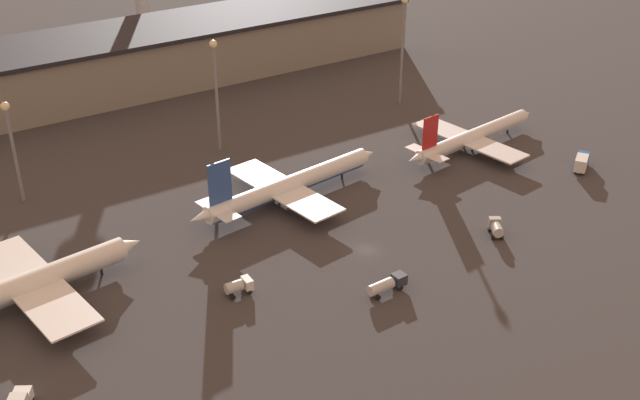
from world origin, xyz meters
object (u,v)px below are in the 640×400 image
airplane_0 (39,281)px  service_vehicle_1 (387,285)px  airplane_2 (472,137)px  airplane_1 (288,186)px  service_vehicle_0 (239,286)px  service_vehicle_4 (582,162)px  service_vehicle_3 (496,228)px

airplane_0 → service_vehicle_1: 59.59m
airplane_0 → airplane_2: bearing=-4.5°
airplane_1 → service_vehicle_0: airplane_1 is taller
airplane_2 → service_vehicle_0: (-75.27, -22.62, -1.38)m
service_vehicle_0 → service_vehicle_4: bearing=3.1°
service_vehicle_1 → airplane_0: bearing=146.5°
service_vehicle_0 → airplane_0: bearing=151.7°
service_vehicle_0 → service_vehicle_3: 52.34m
service_vehicle_3 → service_vehicle_4: service_vehicle_4 is taller
airplane_1 → service_vehicle_3: airplane_1 is taller
airplane_0 → airplane_2: airplane_2 is taller
airplane_1 → airplane_2: airplane_1 is taller
airplane_2 → service_vehicle_4: bearing=-67.3°
airplane_2 → service_vehicle_0: size_ratio=9.14×
service_vehicle_3 → service_vehicle_4: size_ratio=0.64×
service_vehicle_0 → service_vehicle_1: service_vehicle_0 is taller
airplane_2 → service_vehicle_1: 64.77m
airplane_2 → service_vehicle_3: airplane_2 is taller
airplane_0 → service_vehicle_3: (80.33, -27.54, -1.94)m
airplane_0 → service_vehicle_0: size_ratio=8.00×
airplane_0 → service_vehicle_1: size_ratio=5.06×
service_vehicle_1 → service_vehicle_3: size_ratio=1.51×
airplane_0 → airplane_1: size_ratio=0.79×
airplane_0 → service_vehicle_0: 33.89m
airplane_1 → service_vehicle_4: size_ratio=6.17×
airplane_2 → service_vehicle_1: airplane_2 is taller
airplane_2 → airplane_0: bearing=175.5°
airplane_0 → service_vehicle_3: airplane_0 is taller
airplane_0 → airplane_1: airplane_1 is taller
service_vehicle_1 → service_vehicle_4: bearing=10.2°
airplane_2 → service_vehicle_1: (-53.55, -36.41, -1.32)m
service_vehicle_0 → service_vehicle_3: (51.37, -10.06, 0.08)m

